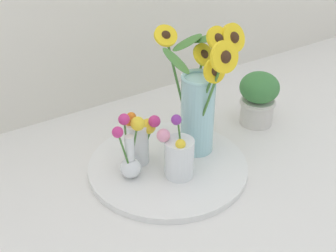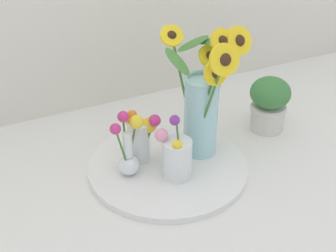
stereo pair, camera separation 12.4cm
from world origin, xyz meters
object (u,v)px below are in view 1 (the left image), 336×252
(mason_jar_sunflowers, at_px, (200,100))
(vase_bulb_right, at_px, (130,152))
(vase_small_center, at_px, (178,155))
(potted_plant, at_px, (258,97))
(serving_tray, at_px, (168,166))
(vase_small_back, at_px, (139,138))

(mason_jar_sunflowers, xyz_separation_m, vase_bulb_right, (-0.23, -0.01, -0.08))
(vase_small_center, distance_m, vase_bulb_right, 0.13)
(vase_small_center, relative_size, potted_plant, 1.01)
(serving_tray, relative_size, vase_small_back, 2.74)
(vase_small_center, bearing_deg, vase_small_back, 116.99)
(serving_tray, distance_m, vase_bulb_right, 0.14)
(vase_bulb_right, relative_size, potted_plant, 1.04)
(mason_jar_sunflowers, relative_size, vase_small_back, 2.31)
(vase_small_center, distance_m, potted_plant, 0.40)
(serving_tray, height_order, potted_plant, potted_plant)
(mason_jar_sunflowers, bearing_deg, vase_small_center, -148.70)
(vase_bulb_right, xyz_separation_m, potted_plant, (0.49, 0.05, -0.00))
(mason_jar_sunflowers, height_order, vase_small_center, mason_jar_sunflowers)
(vase_bulb_right, bearing_deg, serving_tray, -4.81)
(vase_small_back, bearing_deg, vase_small_center, -63.01)
(vase_small_center, distance_m, vase_small_back, 0.12)
(vase_small_center, xyz_separation_m, potted_plant, (0.38, 0.11, 0.01))
(mason_jar_sunflowers, bearing_deg, potted_plant, 8.89)
(serving_tray, distance_m, mason_jar_sunflowers, 0.21)
(serving_tray, height_order, vase_small_center, vase_small_center)
(potted_plant, bearing_deg, vase_small_back, -179.48)
(serving_tray, height_order, vase_bulb_right, vase_bulb_right)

